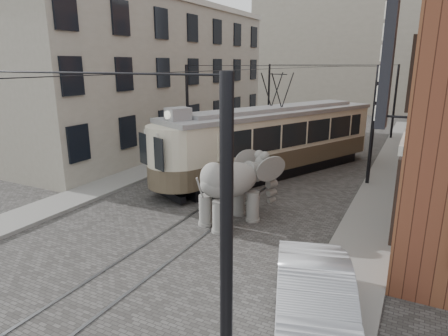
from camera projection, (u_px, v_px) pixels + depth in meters
The scene contains 10 objects.
ground at pixel (224, 206), 17.00m from camera, with size 120.00×120.00×0.00m, color #484643.
tram_rails at pixel (224, 206), 17.00m from camera, with size 1.54×80.00×0.02m, color slate, non-canonical shape.
sidewalk_right at pixel (367, 231), 14.33m from camera, with size 2.00×60.00×0.15m, color slate.
sidewalk_left at pixel (111, 184), 19.85m from camera, with size 2.00×60.00×0.15m, color slate.
stucco_building at pixel (155, 78), 29.12m from camera, with size 7.00×24.00×10.00m, color gray.
distant_block at pixel (366, 56), 49.48m from camera, with size 28.00×10.00×14.00m, color gray.
catenary at pixel (263, 123), 20.59m from camera, with size 11.00×30.20×6.00m, color black, non-canonical shape.
tram at pixel (276, 125), 21.20m from camera, with size 2.90×14.04×5.57m, color beige, non-canonical shape.
elephant at pixel (230, 190), 14.90m from camera, with size 2.42×4.39×2.69m, color #65625D, non-canonical shape.
parked_car at pixel (314, 303), 8.80m from camera, with size 1.72×4.90×1.61m, color #A4A4A8.
Camera 1 is at (7.32, -14.19, 6.09)m, focal length 30.97 mm.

